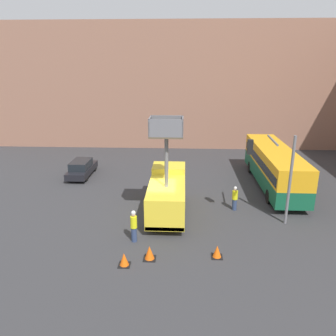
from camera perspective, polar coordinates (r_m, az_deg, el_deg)
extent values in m
plane|color=#333335|center=(22.18, -1.97, -8.59)|extent=(120.00, 120.00, 0.00)
cube|color=#936651|center=(43.60, 0.52, 14.33)|extent=(44.00, 10.00, 14.43)
cube|color=yellow|center=(24.25, 0.15, -2.15)|extent=(2.37, 1.99, 2.33)
cube|color=yellow|center=(21.24, -0.26, -5.71)|extent=(2.37, 4.65, 1.94)
cube|color=red|center=(19.55, -0.61, -10.57)|extent=(2.32, 0.10, 0.24)
cylinder|color=black|center=(24.72, -2.26, -4.55)|extent=(0.30, 0.93, 0.93)
cylinder|color=black|center=(24.63, 2.56, -4.64)|extent=(0.30, 0.93, 0.93)
cylinder|color=black|center=(21.70, -3.01, -7.88)|extent=(0.30, 0.93, 0.93)
cylinder|color=black|center=(21.60, 2.51, -8.00)|extent=(0.30, 0.93, 0.93)
cylinder|color=slate|center=(20.34, -0.27, 1.04)|extent=(0.24, 0.24, 3.28)
cube|color=brown|center=(19.92, -0.28, 5.70)|extent=(2.04, 1.58, 0.10)
cube|color=slate|center=(19.88, -3.13, 7.34)|extent=(0.08, 1.58, 1.05)
cube|color=slate|center=(19.78, 2.58, 7.30)|extent=(0.08, 1.58, 1.05)
cube|color=slate|center=(20.54, -0.17, 7.71)|extent=(2.04, 0.08, 1.05)
cube|color=slate|center=(19.07, -0.40, 6.92)|extent=(2.04, 0.08, 1.05)
cube|color=#145638|center=(28.56, 17.82, -1.00)|extent=(2.57, 11.52, 1.25)
cube|color=orange|center=(28.16, 18.08, 1.68)|extent=(2.57, 11.52, 1.53)
cube|color=black|center=(28.22, 18.04, 1.23)|extent=(2.59, 11.06, 0.67)
cylinder|color=black|center=(31.76, 14.16, 0.16)|extent=(0.30, 1.05, 1.05)
cylinder|color=black|center=(32.29, 18.12, 0.10)|extent=(0.30, 1.05, 1.05)
cylinder|color=black|center=(25.22, 17.19, -4.76)|extent=(0.30, 1.05, 1.05)
cylinder|color=black|center=(25.88, 22.09, -4.71)|extent=(0.30, 1.05, 1.05)
cylinder|color=slate|center=(21.65, 20.48, -2.17)|extent=(0.18, 0.18, 5.76)
cylinder|color=slate|center=(20.64, 17.76, 4.65)|extent=(0.22, 2.60, 0.13)
cube|color=black|center=(20.49, 14.10, 3.58)|extent=(0.33, 0.33, 0.90)
sphere|color=red|center=(20.43, 14.15, 4.26)|extent=(0.20, 0.20, 0.20)
cylinder|color=navy|center=(19.35, -5.92, -11.43)|extent=(0.32, 0.32, 0.88)
cylinder|color=yellow|center=(18.97, -6.00, -9.34)|extent=(0.38, 0.38, 0.70)
sphere|color=tan|center=(18.76, -6.05, -8.06)|extent=(0.24, 0.24, 0.24)
sphere|color=white|center=(18.72, -6.06, -7.76)|extent=(0.25, 0.25, 0.25)
cylinder|color=navy|center=(23.57, 11.49, -6.24)|extent=(0.32, 0.32, 0.80)
cylinder|color=yellow|center=(23.30, 11.59, -4.63)|extent=(0.38, 0.38, 0.63)
sphere|color=tan|center=(23.14, 11.66, -3.67)|extent=(0.22, 0.22, 0.22)
sphere|color=white|center=(23.11, 11.67, -3.44)|extent=(0.23, 0.23, 0.23)
cube|color=black|center=(17.60, -7.61, -16.38)|extent=(0.61, 0.61, 0.03)
cone|color=#F25B0F|center=(17.42, -7.65, -15.47)|extent=(0.49, 0.49, 0.70)
cube|color=black|center=(18.26, 8.49, -15.04)|extent=(0.60, 0.60, 0.03)
cone|color=#F25B0F|center=(18.09, 8.54, -14.17)|extent=(0.48, 0.48, 0.68)
cube|color=black|center=(17.96, -3.23, -15.46)|extent=(0.66, 0.66, 0.03)
cone|color=#F25B0F|center=(17.77, -3.25, -14.48)|extent=(0.53, 0.53, 0.76)
cube|color=black|center=(30.87, -14.73, -0.35)|extent=(1.73, 4.58, 0.56)
cube|color=black|center=(30.48, -14.95, 0.63)|extent=(1.53, 2.52, 0.68)
cylinder|color=black|center=(32.45, -15.24, 0.07)|extent=(0.22, 0.64, 0.64)
cylinder|color=black|center=(32.02, -12.69, 0.03)|extent=(0.22, 0.64, 0.64)
cylinder|color=black|center=(29.90, -16.85, -1.59)|extent=(0.22, 0.64, 0.64)
cylinder|color=black|center=(29.44, -14.11, -1.66)|extent=(0.22, 0.64, 0.64)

